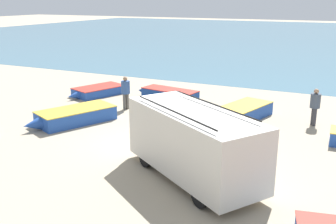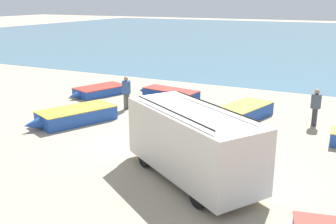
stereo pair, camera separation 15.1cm
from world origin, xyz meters
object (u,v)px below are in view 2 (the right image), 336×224
fisherman_1 (316,104)px  fishing_rowboat_1 (243,112)px  parked_van (191,142)px  fishing_rowboat_0 (168,94)px  fisherman_0 (188,116)px  fishing_rowboat_3 (99,91)px  fisherman_2 (126,90)px  fishing_rowboat_2 (74,116)px

fisherman_1 → fishing_rowboat_1: bearing=-27.0°
parked_van → fishing_rowboat_0: 10.50m
fisherman_0 → fisherman_1: fisherman_1 is taller
parked_van → fishing_rowboat_3: (-9.68, 8.30, -1.02)m
fishing_rowboat_3 → fisherman_2: fisherman_2 is taller
fishing_rowboat_1 → fisherman_2: bearing=115.6°
fishing_rowboat_0 → fishing_rowboat_1: fishing_rowboat_0 is taller
fishing_rowboat_0 → fisherman_1: fisherman_1 is taller
fishing_rowboat_0 → fishing_rowboat_1: (4.98, -1.67, -0.00)m
fishing_rowboat_3 → fisherman_2: 3.88m
fisherman_0 → fishing_rowboat_1: bearing=-156.9°
parked_van → fishing_rowboat_0: parked_van is taller
fishing_rowboat_0 → fisherman_0: 6.65m
fishing_rowboat_0 → fisherman_2: fisherman_2 is taller
fishing_rowboat_1 → fisherman_0: 4.14m
fisherman_2 → fishing_rowboat_3: bearing=-178.5°
fisherman_1 → fisherman_2: size_ratio=0.99×
fishing_rowboat_0 → fisherman_2: bearing=76.0°
fishing_rowboat_2 → fisherman_2: 3.41m
fishing_rowboat_2 → fisherman_2: (0.99, 3.19, 0.72)m
fisherman_0 → fisherman_2: (-4.81, 2.81, 0.05)m
fishing_rowboat_2 → fisherman_2: bearing=-173.0°
fisherman_1 → fisherman_2: (-9.45, -1.41, 0.01)m
fishing_rowboat_2 → fishing_rowboat_3: size_ratio=1.17×
fisherman_0 → fisherman_2: size_ratio=0.95×
parked_van → fisherman_1: size_ratio=3.18×
fisherman_1 → fisherman_2: 9.55m
fishing_rowboat_2 → fishing_rowboat_3: bearing=-132.2°
fishing_rowboat_3 → fisherman_0: 9.39m
fisherman_0 → fisherman_1: (4.64, 4.22, 0.04)m
fisherman_2 → fisherman_0: bearing=2.6°
fishing_rowboat_3 → fisherman_2: bearing=79.2°
fisherman_1 → parked_van: bearing=35.2°
parked_van → fishing_rowboat_2: (-7.43, 3.14, -0.94)m
fishing_rowboat_0 → fisherman_2: size_ratio=2.32×
fishing_rowboat_0 → fisherman_2: 3.04m
fisherman_1 → fishing_rowboat_0: bearing=-42.5°
fishing_rowboat_0 → fishing_rowboat_2: (-2.17, -5.90, 0.00)m
fishing_rowboat_0 → parked_van: bearing=129.6°
fishing_rowboat_0 → fishing_rowboat_3: 4.47m
fishing_rowboat_3 → fishing_rowboat_0: bearing=120.1°
parked_van → fishing_rowboat_1: bearing=-54.6°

